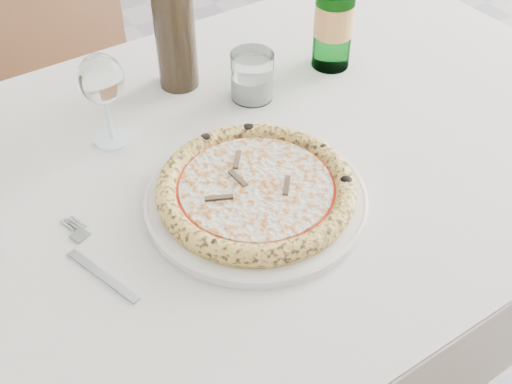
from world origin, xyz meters
TOP-DOWN VIEW (x-y plane):
  - floor at (0.00, 0.00)m, footprint 5.00×6.00m
  - dining_table at (-0.13, -0.18)m, footprint 1.49×0.92m
  - chair_far at (-0.14, 0.58)m, footprint 0.49×0.49m
  - plate at (-0.13, -0.28)m, footprint 0.33×0.33m
  - pizza at (-0.13, -0.28)m, footprint 0.29×0.29m
  - fork at (-0.37, -0.27)m, footprint 0.05×0.18m
  - wine_glass at (-0.25, -0.03)m, footprint 0.07×0.07m
  - tumbler at (0.01, -0.04)m, footprint 0.08×0.08m
  - beer_bottle at (0.19, -0.03)m, footprint 0.07×0.07m
  - wine_bottle at (-0.08, 0.06)m, footprint 0.07×0.07m

SIDE VIEW (x-z plane):
  - floor at x=0.00m, z-range -0.02..0.00m
  - chair_far at x=-0.14m, z-range 0.07..1.00m
  - dining_table at x=-0.13m, z-range 0.29..1.05m
  - fork at x=-0.37m, z-range 0.76..0.76m
  - plate at x=-0.13m, z-range 0.76..0.77m
  - pizza at x=-0.13m, z-range 0.77..0.80m
  - tumbler at x=0.01m, z-range 0.75..0.83m
  - beer_bottle at x=0.19m, z-range 0.73..1.00m
  - wine_glass at x=-0.25m, z-range 0.79..0.95m
  - wine_bottle at x=-0.08m, z-range 0.73..1.02m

